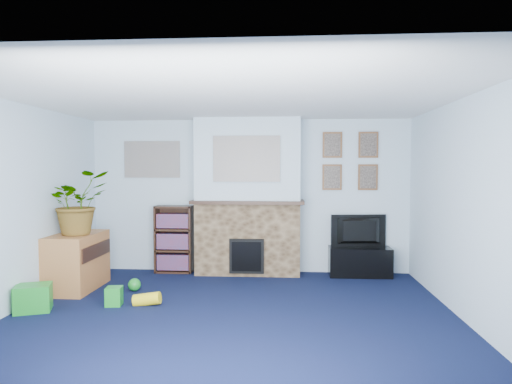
# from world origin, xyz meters

# --- Properties ---
(floor) EXTENTS (5.00, 4.50, 0.01)m
(floor) POSITION_xyz_m (0.00, 0.00, 0.00)
(floor) COLOR black
(floor) RESTS_ON ground
(ceiling) EXTENTS (5.00, 4.50, 0.01)m
(ceiling) POSITION_xyz_m (0.00, 0.00, 2.40)
(ceiling) COLOR white
(ceiling) RESTS_ON wall_back
(wall_back) EXTENTS (5.00, 0.04, 2.40)m
(wall_back) POSITION_xyz_m (0.00, 2.25, 1.20)
(wall_back) COLOR silver
(wall_back) RESTS_ON ground
(wall_front) EXTENTS (5.00, 0.04, 2.40)m
(wall_front) POSITION_xyz_m (0.00, -2.25, 1.20)
(wall_front) COLOR silver
(wall_front) RESTS_ON ground
(wall_left) EXTENTS (0.04, 4.50, 2.40)m
(wall_left) POSITION_xyz_m (-2.50, 0.00, 1.20)
(wall_left) COLOR silver
(wall_left) RESTS_ON ground
(wall_right) EXTENTS (0.04, 4.50, 2.40)m
(wall_right) POSITION_xyz_m (2.50, 0.00, 1.20)
(wall_right) COLOR silver
(wall_right) RESTS_ON ground
(chimney_breast) EXTENTS (1.72, 0.50, 2.40)m
(chimney_breast) POSITION_xyz_m (0.00, 2.05, 1.18)
(chimney_breast) COLOR brown
(chimney_breast) RESTS_ON ground
(collage_main) EXTENTS (1.00, 0.03, 0.68)m
(collage_main) POSITION_xyz_m (0.00, 1.84, 1.78)
(collage_main) COLOR gray
(collage_main) RESTS_ON chimney_breast
(collage_left) EXTENTS (0.90, 0.03, 0.58)m
(collage_left) POSITION_xyz_m (-1.55, 2.23, 1.78)
(collage_left) COLOR gray
(collage_left) RESTS_ON wall_back
(portrait_tl) EXTENTS (0.30, 0.03, 0.40)m
(portrait_tl) POSITION_xyz_m (1.30, 2.23, 2.00)
(portrait_tl) COLOR brown
(portrait_tl) RESTS_ON wall_back
(portrait_tr) EXTENTS (0.30, 0.03, 0.40)m
(portrait_tr) POSITION_xyz_m (1.85, 2.23, 2.00)
(portrait_tr) COLOR brown
(portrait_tr) RESTS_ON wall_back
(portrait_bl) EXTENTS (0.30, 0.03, 0.40)m
(portrait_bl) POSITION_xyz_m (1.30, 2.23, 1.50)
(portrait_bl) COLOR brown
(portrait_bl) RESTS_ON wall_back
(portrait_br) EXTENTS (0.30, 0.03, 0.40)m
(portrait_br) POSITION_xyz_m (1.85, 2.23, 1.50)
(portrait_br) COLOR brown
(portrait_br) RESTS_ON wall_back
(tv_stand) EXTENTS (0.93, 0.39, 0.44)m
(tv_stand) POSITION_xyz_m (1.71, 2.03, 0.23)
(tv_stand) COLOR black
(tv_stand) RESTS_ON ground
(television) EXTENTS (0.86, 0.23, 0.49)m
(television) POSITION_xyz_m (1.71, 2.05, 0.68)
(television) COLOR black
(television) RESTS_ON tv_stand
(bookshelf) EXTENTS (0.58, 0.28, 1.05)m
(bookshelf) POSITION_xyz_m (-1.17, 2.11, 0.50)
(bookshelf) COLOR black
(bookshelf) RESTS_ON ground
(sideboard) EXTENTS (0.54, 0.97, 0.75)m
(sideboard) POSITION_xyz_m (-2.24, 1.01, 0.35)
(sideboard) COLOR #AA6836
(sideboard) RESTS_ON ground
(potted_plant) EXTENTS (0.99, 1.01, 0.85)m
(potted_plant) POSITION_xyz_m (-2.19, 0.96, 1.18)
(potted_plant) COLOR #26661E
(potted_plant) RESTS_ON sideboard
(mantel_clock) EXTENTS (0.11, 0.06, 0.15)m
(mantel_clock) POSITION_xyz_m (-0.10, 2.00, 1.22)
(mantel_clock) COLOR gold
(mantel_clock) RESTS_ON chimney_breast
(mantel_candle) EXTENTS (0.05, 0.05, 0.15)m
(mantel_candle) POSITION_xyz_m (0.35, 2.00, 1.23)
(mantel_candle) COLOR #B2BFC6
(mantel_candle) RESTS_ON chimney_breast
(mantel_teddy) EXTENTS (0.12, 0.12, 0.12)m
(mantel_teddy) POSITION_xyz_m (-0.53, 2.00, 1.22)
(mantel_teddy) COLOR gray
(mantel_teddy) RESTS_ON chimney_breast
(mantel_can) EXTENTS (0.06, 0.06, 0.12)m
(mantel_can) POSITION_xyz_m (0.76, 2.00, 1.21)
(mantel_can) COLOR #198C26
(mantel_can) RESTS_ON chimney_breast
(green_crate) EXTENTS (0.46, 0.42, 0.30)m
(green_crate) POSITION_xyz_m (-2.30, 0.04, 0.14)
(green_crate) COLOR #198C26
(green_crate) RESTS_ON ground
(toy_ball) EXTENTS (0.17, 0.17, 0.17)m
(toy_ball) POSITION_xyz_m (-1.43, 0.96, 0.09)
(toy_ball) COLOR #198C26
(toy_ball) RESTS_ON ground
(toy_block) EXTENTS (0.20, 0.20, 0.22)m
(toy_block) POSITION_xyz_m (-1.46, 0.32, 0.11)
(toy_block) COLOR #198C26
(toy_block) RESTS_ON ground
(toy_tube) EXTENTS (0.34, 0.15, 0.19)m
(toy_tube) POSITION_xyz_m (-1.07, 0.36, 0.07)
(toy_tube) COLOR yellow
(toy_tube) RESTS_ON ground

